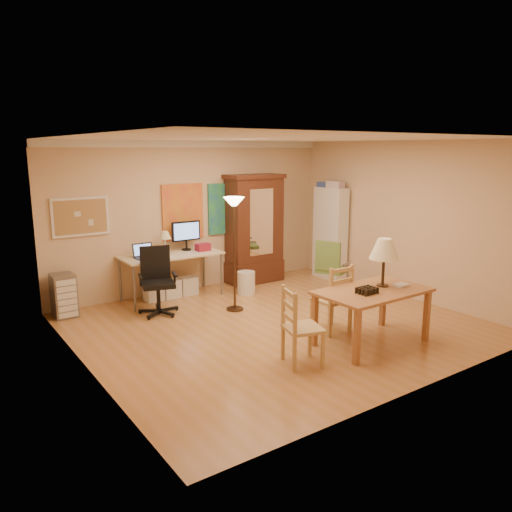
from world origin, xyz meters
TOP-DOWN VIEW (x-y plane):
  - floor at (0.00, 0.00)m, footprint 5.50×5.50m
  - crown_molding at (0.00, 2.46)m, footprint 5.50×0.08m
  - corkboard at (-2.05, 2.47)m, footprint 0.90×0.04m
  - art_panel_left at (-0.25, 2.47)m, footprint 0.80×0.04m
  - art_panel_right at (0.65, 2.47)m, footprint 0.75×0.04m
  - dining_table at (0.70, -1.27)m, footprint 1.49×0.91m
  - ladder_chair_back at (0.49, -0.67)m, footprint 0.46×0.44m
  - ladder_chair_left at (-0.59, -1.26)m, footprint 0.53×0.55m
  - torchiere_lamp at (-0.13, 0.95)m, footprint 0.33×0.33m
  - computer_desk at (-0.64, 2.16)m, footprint 1.73×0.75m
  - office_chair_black at (-1.21, 1.49)m, footprint 0.65×0.65m
  - office_chair_green at (1.68, 0.63)m, footprint 0.63×0.63m
  - drawer_cart at (-2.47, 2.19)m, footprint 0.34×0.40m
  - armoire at (1.15, 2.24)m, footprint 1.14×0.54m
  - bookshelf at (2.55, 1.61)m, footprint 0.27×0.73m
  - wastebin at (0.54, 1.62)m, footprint 0.32×0.32m

SIDE VIEW (x-z plane):
  - floor at x=0.00m, z-range 0.00..0.00m
  - wastebin at x=0.54m, z-range 0.00..0.40m
  - office_chair_green at x=1.68m, z-range -0.24..0.78m
  - office_chair_black at x=-1.21m, z-range -0.25..0.81m
  - drawer_cart at x=-2.47m, z-range 0.00..0.67m
  - ladder_chair_left at x=-0.59m, z-range -0.03..0.92m
  - ladder_chair_back at x=0.49m, z-range -0.03..0.95m
  - computer_desk at x=-0.64m, z-range -0.17..1.13m
  - dining_table at x=0.70m, z-range 0.19..1.58m
  - bookshelf at x=2.55m, z-range 0.00..1.81m
  - armoire at x=1.15m, z-range -0.14..1.95m
  - art_panel_left at x=-0.25m, z-range 0.95..1.95m
  - art_panel_right at x=0.65m, z-range 0.98..1.92m
  - torchiere_lamp at x=-0.13m, z-range 0.55..2.38m
  - corkboard at x=-2.05m, z-range 1.19..1.81m
  - crown_molding at x=0.00m, z-range 2.58..2.70m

